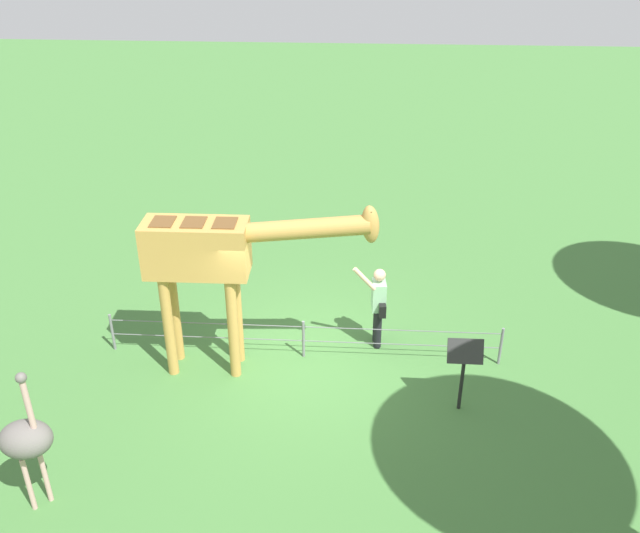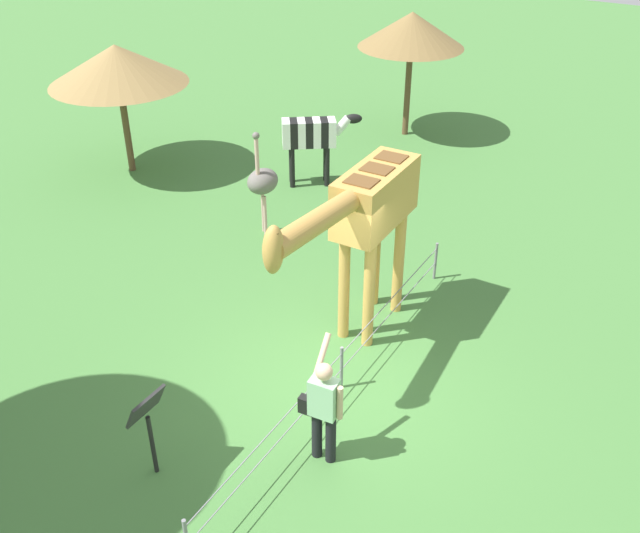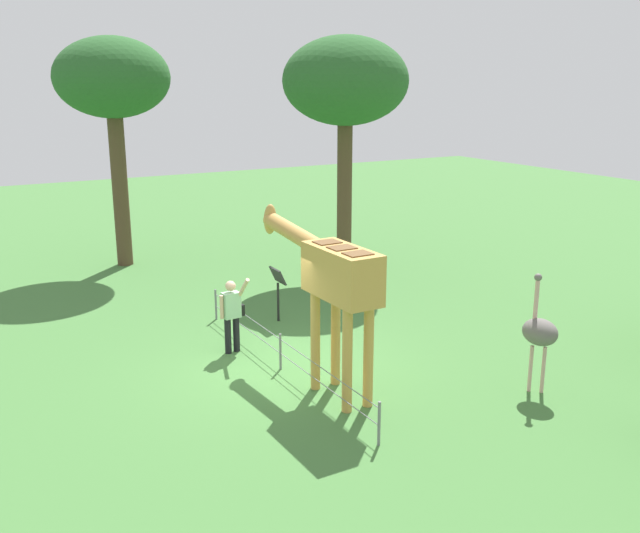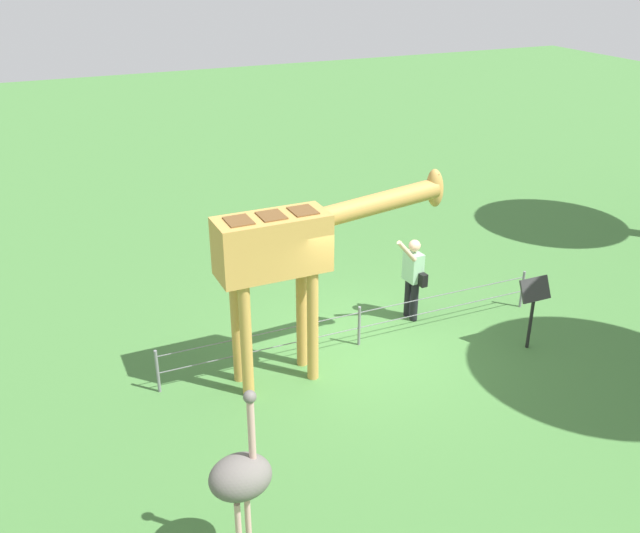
% 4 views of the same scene
% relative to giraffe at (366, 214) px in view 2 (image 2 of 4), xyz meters
% --- Properties ---
extents(ground_plane, '(60.00, 60.00, 0.00)m').
position_rel_giraffe_xyz_m(ground_plane, '(1.36, 0.32, -2.21)').
color(ground_plane, '#427538').
extents(giraffe, '(3.83, 0.72, 3.18)m').
position_rel_giraffe_xyz_m(giraffe, '(0.00, 0.00, 0.00)').
color(giraffe, '#C69347').
rests_on(giraffe, ground_plane).
extents(visitor, '(0.62, 0.58, 1.72)m').
position_rel_giraffe_xyz_m(visitor, '(2.69, 0.86, -1.31)').
color(visitor, black).
rests_on(visitor, ground_plane).
extents(zebra, '(1.30, 1.64, 1.66)m').
position_rel_giraffe_xyz_m(zebra, '(-4.49, -3.69, -1.04)').
color(zebra, black).
rests_on(zebra, ground_plane).
extents(ostrich, '(0.70, 0.56, 2.25)m').
position_rel_giraffe_xyz_m(ostrich, '(-1.92, -3.27, -1.03)').
color(ostrich, '#CC9E93').
rests_on(ostrich, ground_plane).
extents(shade_hut_near, '(3.15, 3.15, 3.02)m').
position_rel_giraffe_xyz_m(shade_hut_near, '(-2.90, -7.85, 0.36)').
color(shade_hut_near, brown).
rests_on(shade_hut_near, ground_plane).
extents(shade_hut_far, '(2.72, 2.72, 3.20)m').
position_rel_giraffe_xyz_m(shade_hut_far, '(-8.46, -3.17, 0.55)').
color(shade_hut_far, brown).
rests_on(shade_hut_far, ground_plane).
extents(info_sign, '(0.56, 0.21, 1.32)m').
position_rel_giraffe_xyz_m(info_sign, '(4.02, -0.87, -1.26)').
color(info_sign, black).
rests_on(info_sign, ground_plane).
extents(wire_fence, '(7.05, 0.05, 0.75)m').
position_rel_giraffe_xyz_m(wire_fence, '(1.36, 0.39, -1.80)').
color(wire_fence, slate).
rests_on(wire_fence, ground_plane).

